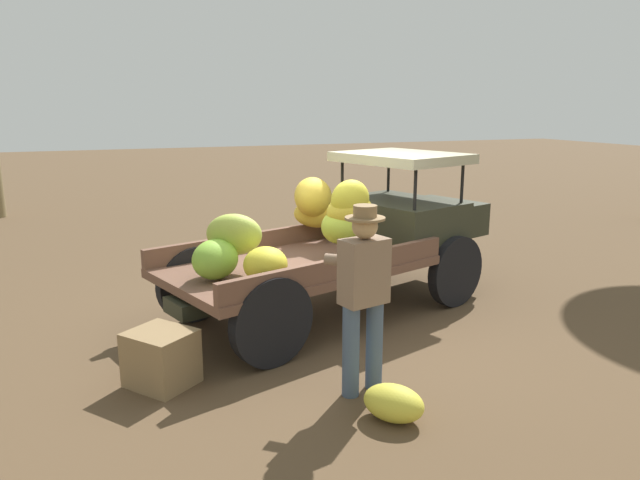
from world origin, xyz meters
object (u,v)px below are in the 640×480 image
object	(u,v)px
farmer	(363,288)
loose_banana_bunch	(394,403)
truck	(355,235)
wooden_crate	(161,358)

from	to	relation	value
farmer	loose_banana_bunch	xyz separation A→B (m)	(0.03, -0.54, -0.81)
truck	farmer	size ratio (longest dim) A/B	2.78
truck	wooden_crate	size ratio (longest dim) A/B	8.46
truck	farmer	xyz separation A→B (m)	(-0.89, -2.11, 0.03)
truck	loose_banana_bunch	bearing A→B (deg)	-125.81
truck	loose_banana_bunch	world-z (taller)	truck
wooden_crate	loose_banana_bunch	bearing A→B (deg)	-38.54
farmer	loose_banana_bunch	bearing A→B (deg)	170.24
loose_banana_bunch	wooden_crate	bearing A→B (deg)	141.46
farmer	wooden_crate	bearing A→B (deg)	51.89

